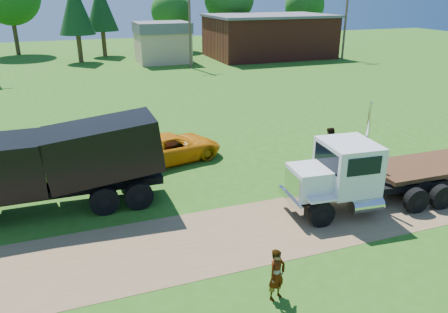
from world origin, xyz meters
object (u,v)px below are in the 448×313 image
object	(u,v)px
white_semi_tractor	(349,176)
orange_pickup	(172,147)
spectator_a	(277,275)
black_dump_truck	(64,162)

from	to	relation	value
white_semi_tractor	orange_pickup	bearing A→B (deg)	129.42
orange_pickup	spectator_a	distance (m)	11.53
white_semi_tractor	spectator_a	bearing A→B (deg)	-137.30
black_dump_truck	orange_pickup	xyz separation A→B (m)	(5.14, 3.60, -1.25)
spectator_a	black_dump_truck	bearing A→B (deg)	103.43
black_dump_truck	orange_pickup	distance (m)	6.40
spectator_a	white_semi_tractor	bearing A→B (deg)	17.40
white_semi_tractor	orange_pickup	xyz separation A→B (m)	(-5.23, 7.61, -0.72)
white_semi_tractor	spectator_a	size ratio (longest dim) A/B	4.49
white_semi_tractor	orange_pickup	world-z (taller)	white_semi_tractor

